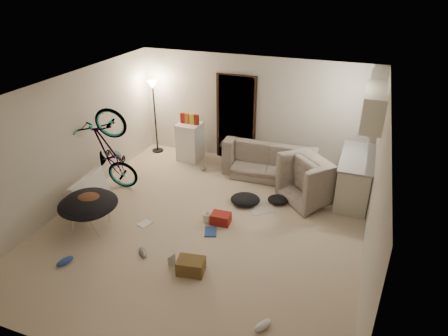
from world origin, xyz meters
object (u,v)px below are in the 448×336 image
(drink_case_a, at_px, (191,266))
(juicer, at_px, (208,217))
(armchair, at_px, (319,183))
(saucer_chair, at_px, (89,209))
(bicycle, at_px, (112,168))
(drink_case_b, at_px, (221,218))
(floor_lamp, at_px, (154,102))
(sofa, at_px, (271,162))
(tv_box, at_px, (90,193))
(kitchen_counter, at_px, (354,178))
(mini_fridge, at_px, (190,141))

(drink_case_a, distance_m, juicer, 1.38)
(armchair, distance_m, saucer_chair, 4.41)
(bicycle, xyz_separation_m, drink_case_b, (2.55, -0.39, -0.40))
(floor_lamp, bearing_deg, sofa, -3.80)
(tv_box, bearing_deg, sofa, 37.94)
(saucer_chair, bearing_deg, sofa, 52.55)
(floor_lamp, height_order, kitchen_counter, floor_lamp)
(tv_box, bearing_deg, armchair, 21.04)
(armchair, xyz_separation_m, saucer_chair, (-3.63, -2.50, 0.08))
(kitchen_counter, distance_m, armchair, 0.71)
(tv_box, height_order, juicer, tv_box)
(sofa, bearing_deg, saucer_chair, 51.69)
(sofa, distance_m, mini_fridge, 2.05)
(floor_lamp, bearing_deg, bicycle, -87.20)
(mini_fridge, bearing_deg, armchair, -11.35)
(floor_lamp, distance_m, tv_box, 2.97)
(floor_lamp, height_order, juicer, floor_lamp)
(kitchen_counter, bearing_deg, bicycle, -163.55)
(kitchen_counter, bearing_deg, armchair, -158.41)
(kitchen_counter, xyz_separation_m, tv_box, (-4.73, -2.16, -0.11))
(floor_lamp, xyz_separation_m, juicer, (2.41, -2.48, -1.21))
(floor_lamp, relative_size, tv_box, 1.81)
(floor_lamp, height_order, drink_case_b, floor_lamp)
(sofa, height_order, armchair, armchair)
(juicer, bearing_deg, floor_lamp, 134.13)
(mini_fridge, bearing_deg, bicycle, -111.28)
(floor_lamp, xyz_separation_m, sofa, (3.01, -0.20, -1.01))
(drink_case_a, xyz_separation_m, juicer, (-0.28, 1.35, -0.02))
(tv_box, xyz_separation_m, drink_case_b, (2.55, 0.37, -0.23))
(tv_box, distance_m, drink_case_a, 2.79)
(tv_box, xyz_separation_m, drink_case_a, (2.59, -1.02, -0.21))
(floor_lamp, xyz_separation_m, armchair, (4.18, -0.91, -0.96))
(armchair, xyz_separation_m, drink_case_a, (-1.49, -2.92, -0.23))
(mini_fridge, distance_m, juicer, 2.80)
(sofa, distance_m, bicycle, 3.45)
(sofa, relative_size, bicycle, 1.09)
(kitchen_counter, xyz_separation_m, armchair, (-0.65, -0.26, -0.09))
(kitchen_counter, bearing_deg, drink_case_b, -140.62)
(drink_case_a, distance_m, drink_case_b, 1.39)
(floor_lamp, distance_m, kitchen_counter, 4.95)
(kitchen_counter, distance_m, drink_case_a, 3.85)
(kitchen_counter, height_order, drink_case_b, kitchen_counter)
(tv_box, height_order, drink_case_a, tv_box)
(bicycle, bearing_deg, mini_fridge, -32.46)
(drink_case_b, bearing_deg, kitchen_counter, 36.73)
(kitchen_counter, bearing_deg, juicer, -142.96)
(armchair, bearing_deg, juicer, 86.71)
(kitchen_counter, distance_m, tv_box, 5.20)
(bicycle, height_order, drink_case_a, bicycle)
(sofa, bearing_deg, floor_lamp, -4.67)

